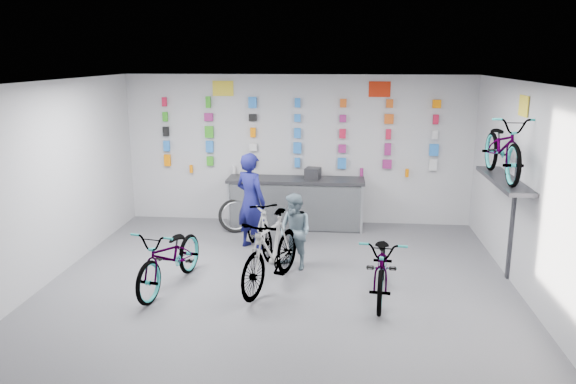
# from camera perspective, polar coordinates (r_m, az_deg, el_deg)

# --- Properties ---
(floor) EXTENTS (8.00, 8.00, 0.00)m
(floor) POSITION_cam_1_polar(r_m,az_deg,el_deg) (8.01, -1.32, -11.08)
(floor) COLOR #4C4C50
(floor) RESTS_ON ground
(ceiling) EXTENTS (8.00, 8.00, 0.00)m
(ceiling) POSITION_cam_1_polar(r_m,az_deg,el_deg) (7.28, -1.45, 10.90)
(ceiling) COLOR white
(ceiling) RESTS_ON wall_back
(wall_back) EXTENTS (7.00, 0.00, 7.00)m
(wall_back) POSITION_cam_1_polar(r_m,az_deg,el_deg) (11.41, 0.98, 4.31)
(wall_back) COLOR #BABABC
(wall_back) RESTS_ON floor
(wall_front) EXTENTS (7.00, 0.00, 7.00)m
(wall_front) POSITION_cam_1_polar(r_m,az_deg,el_deg) (3.81, -8.72, -15.53)
(wall_front) COLOR #BABABC
(wall_front) RESTS_ON floor
(wall_left) EXTENTS (0.00, 8.00, 8.00)m
(wall_left) POSITION_cam_1_polar(r_m,az_deg,el_deg) (8.64, -25.11, -0.02)
(wall_left) COLOR #BABABC
(wall_left) RESTS_ON floor
(wall_right) EXTENTS (0.00, 8.00, 8.00)m
(wall_right) POSITION_cam_1_polar(r_m,az_deg,el_deg) (7.91, 24.70, -1.15)
(wall_right) COLOR #BABABC
(wall_right) RESTS_ON floor
(counter) EXTENTS (2.70, 0.66, 1.00)m
(counter) POSITION_cam_1_polar(r_m,az_deg,el_deg) (11.17, 0.78, -1.20)
(counter) COLOR black
(counter) RESTS_ON floor
(merch_wall) EXTENTS (5.55, 0.08, 1.56)m
(merch_wall) POSITION_cam_1_polar(r_m,az_deg,el_deg) (11.29, 1.20, 5.54)
(merch_wall) COLOR orange
(merch_wall) RESTS_ON wall_back
(wall_bracket) EXTENTS (0.39, 1.90, 2.00)m
(wall_bracket) POSITION_cam_1_polar(r_m,az_deg,el_deg) (8.97, 21.20, 0.59)
(wall_bracket) COLOR #333338
(wall_bracket) RESTS_ON wall_right
(sign_left) EXTENTS (0.42, 0.02, 0.30)m
(sign_left) POSITION_cam_1_polar(r_m,az_deg,el_deg) (11.47, -6.62, 10.41)
(sign_left) COLOR yellow
(sign_left) RESTS_ON wall_back
(sign_right) EXTENTS (0.42, 0.02, 0.30)m
(sign_right) POSITION_cam_1_polar(r_m,az_deg,el_deg) (11.24, 9.29, 10.26)
(sign_right) COLOR red
(sign_right) RESTS_ON wall_back
(sign_side) EXTENTS (0.02, 0.40, 0.30)m
(sign_side) POSITION_cam_1_polar(r_m,az_deg,el_deg) (8.85, 22.82, 8.06)
(sign_side) COLOR yellow
(sign_side) RESTS_ON wall_right
(bike_left) EXTENTS (0.99, 1.94, 0.97)m
(bike_left) POSITION_cam_1_polar(r_m,az_deg,el_deg) (8.47, -11.85, -6.43)
(bike_left) COLOR gray
(bike_left) RESTS_ON floor
(bike_center) EXTENTS (1.09, 1.93, 1.12)m
(bike_center) POSITION_cam_1_polar(r_m,az_deg,el_deg) (8.30, -1.74, -5.99)
(bike_center) COLOR gray
(bike_center) RESTS_ON floor
(bike_right) EXTENTS (0.81, 1.88, 0.96)m
(bike_right) POSITION_cam_1_polar(r_m,az_deg,el_deg) (8.11, 9.61, -7.29)
(bike_right) COLOR gray
(bike_right) RESTS_ON floor
(bike_service) EXTENTS (1.08, 1.70, 0.99)m
(bike_service) POSITION_cam_1_polar(r_m,az_deg,el_deg) (9.79, -3.02, -3.32)
(bike_service) COLOR gray
(bike_service) RESTS_ON floor
(bike_wall) EXTENTS (0.63, 1.80, 0.95)m
(bike_wall) POSITION_cam_1_polar(r_m,az_deg,el_deg) (8.85, 21.04, 4.32)
(bike_wall) COLOR gray
(bike_wall) RESTS_ON wall_bracket
(clerk) EXTENTS (0.75, 0.69, 1.72)m
(clerk) POSITION_cam_1_polar(r_m,az_deg,el_deg) (9.91, -3.80, -0.92)
(clerk) COLOR #10124D
(clerk) RESTS_ON floor
(customer) EXTENTS (0.76, 0.74, 1.23)m
(customer) POSITION_cam_1_polar(r_m,az_deg,el_deg) (8.99, 0.71, -4.05)
(customer) COLOR slate
(customer) RESTS_ON floor
(spare_wheel) EXTENTS (0.71, 0.40, 0.65)m
(spare_wheel) POSITION_cam_1_polar(r_m,az_deg,el_deg) (11.01, -5.35, -2.41)
(spare_wheel) COLOR black
(spare_wheel) RESTS_ON floor
(register) EXTENTS (0.33, 0.35, 0.22)m
(register) POSITION_cam_1_polar(r_m,az_deg,el_deg) (11.01, 2.54, 1.90)
(register) COLOR black
(register) RESTS_ON counter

